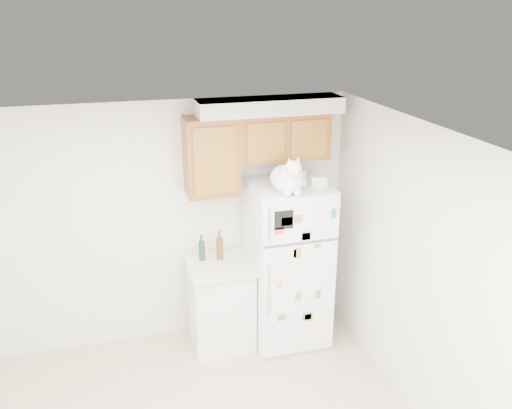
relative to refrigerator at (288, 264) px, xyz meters
name	(u,v)px	position (x,y,z in m)	size (l,w,h in m)	color
room_shell	(205,262)	(-1.09, -1.36, 0.82)	(3.84, 4.04, 2.52)	silver
refrigerator	(288,264)	(0.00, 0.00, 0.00)	(0.76, 0.78, 1.70)	white
base_counter	(221,303)	(-0.69, 0.07, -0.39)	(0.64, 0.64, 0.92)	white
cat	(288,178)	(-0.09, -0.21, 0.99)	(0.36, 0.53, 0.37)	white
storage_box_back	(295,175)	(0.11, 0.13, 0.90)	(0.18, 0.13, 0.10)	white
storage_box_front	(318,180)	(0.26, -0.09, 0.89)	(0.15, 0.11, 0.09)	white
bottle_green	(202,247)	(-0.84, 0.19, 0.21)	(0.06, 0.06, 0.27)	#19381E
bottle_amber	(220,245)	(-0.66, 0.17, 0.22)	(0.07, 0.07, 0.30)	#593814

